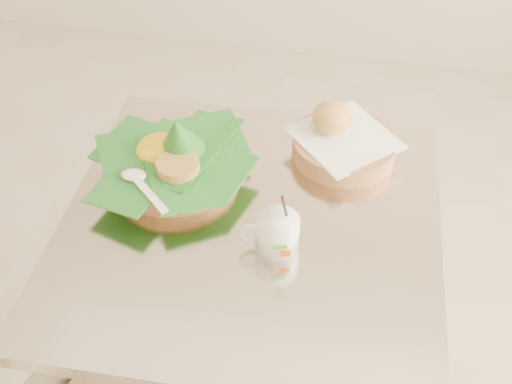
% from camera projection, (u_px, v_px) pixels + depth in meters
% --- Properties ---
extents(cafe_table, '(0.72, 0.72, 0.75)m').
position_uv_depth(cafe_table, '(251.00, 295.00, 1.34)').
color(cafe_table, gray).
rests_on(cafe_table, floor).
extents(rice_basket, '(0.31, 0.32, 0.16)m').
position_uv_depth(rice_basket, '(173.00, 158.00, 1.26)').
color(rice_basket, '#B77E4E').
rests_on(rice_basket, cafe_table).
extents(bread_basket, '(0.26, 0.26, 0.11)m').
position_uv_depth(bread_basket, '(342.00, 141.00, 1.31)').
color(bread_basket, '#B77E4E').
rests_on(bread_basket, cafe_table).
extents(coffee_mug, '(0.11, 0.08, 0.13)m').
position_uv_depth(coffee_mug, '(276.00, 232.00, 1.12)').
color(coffee_mug, white).
rests_on(coffee_mug, cafe_table).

